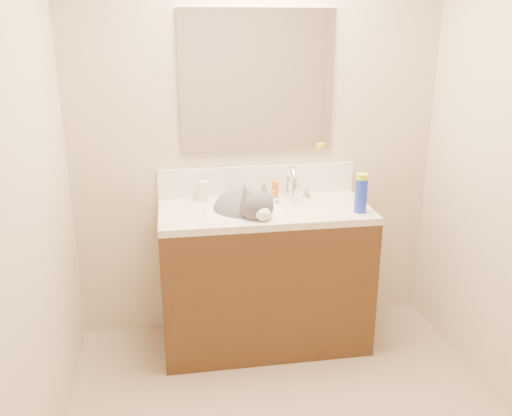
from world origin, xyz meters
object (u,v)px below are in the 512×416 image
object	(u,v)px
faucet	(291,185)
pill_bottle	(203,191)
silver_jar	(254,194)
spray_can	(361,196)
amber_bottle	(275,189)
vanity_cabinet	(265,280)
cat	(246,211)
basin	(245,223)

from	to	relation	value
faucet	pill_bottle	bearing A→B (deg)	173.59
silver_jar	spray_can	xyz separation A→B (m)	(0.54, -0.35, 0.07)
pill_bottle	amber_bottle	size ratio (longest dim) A/B	1.20
vanity_cabinet	amber_bottle	size ratio (longest dim) A/B	12.16
vanity_cabinet	pill_bottle	world-z (taller)	pill_bottle
amber_bottle	cat	bearing A→B (deg)	-136.00
spray_can	amber_bottle	bearing A→B (deg)	139.77
basin	amber_bottle	size ratio (longest dim) A/B	4.56
vanity_cabinet	faucet	bearing A→B (deg)	37.29
cat	amber_bottle	size ratio (longest dim) A/B	5.31
amber_bottle	spray_can	world-z (taller)	spray_can
vanity_cabinet	cat	bearing A→B (deg)	-176.74
pill_bottle	vanity_cabinet	bearing A→B (deg)	-30.13
basin	amber_bottle	distance (m)	0.33
silver_jar	vanity_cabinet	bearing A→B (deg)	-81.42
basin	spray_can	distance (m)	0.66
vanity_cabinet	amber_bottle	xyz separation A→B (m)	(0.10, 0.20, 0.50)
basin	faucet	size ratio (longest dim) A/B	1.61
amber_bottle	spray_can	distance (m)	0.54
basin	faucet	distance (m)	0.38
cat	silver_jar	size ratio (longest dim) A/B	9.19
pill_bottle	amber_bottle	bearing A→B (deg)	0.01
basin	cat	size ratio (longest dim) A/B	0.86
silver_jar	spray_can	distance (m)	0.65
faucet	silver_jar	xyz separation A→B (m)	(-0.21, 0.06, -0.06)
cat	spray_can	bearing A→B (deg)	-30.73
silver_jar	cat	bearing A→B (deg)	-112.06
pill_bottle	spray_can	bearing A→B (deg)	-22.39
vanity_cabinet	basin	size ratio (longest dim) A/B	2.67
faucet	cat	distance (m)	0.34
basin	cat	bearing A→B (deg)	69.87
basin	spray_can	bearing A→B (deg)	-11.08
faucet	silver_jar	distance (m)	0.22
pill_bottle	cat	bearing A→B (deg)	-41.86
vanity_cabinet	spray_can	distance (m)	0.76
silver_jar	faucet	bearing A→B (deg)	-15.60
basin	spray_can	world-z (taller)	spray_can
basin	silver_jar	xyz separation A→B (m)	(0.09, 0.23, 0.10)
vanity_cabinet	basin	distance (m)	0.40
vanity_cabinet	silver_jar	xyz separation A→B (m)	(-0.03, 0.20, 0.48)
cat	pill_bottle	size ratio (longest dim) A/B	4.43
basin	amber_bottle	bearing A→B (deg)	46.02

